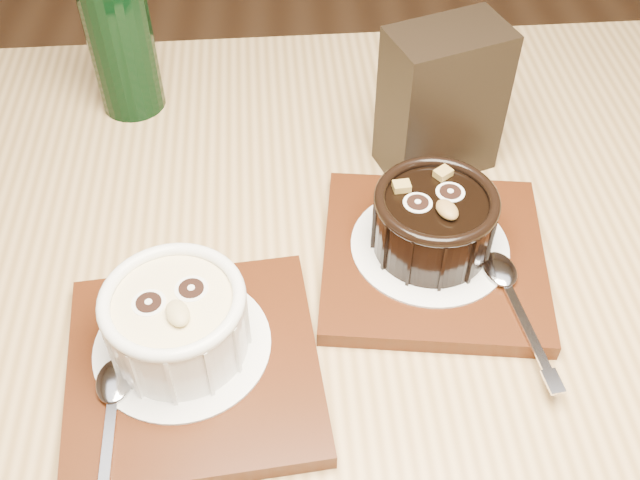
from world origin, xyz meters
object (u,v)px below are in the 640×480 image
Objects in this scene: table at (321,375)px; green_bottle at (117,24)px; ramekin_white at (176,319)px; condiment_stand at (441,102)px; tray_right at (433,257)px; ramekin_dark at (434,219)px; tray_left at (194,368)px.

green_bottle is at bearing 122.86° from table.
condiment_stand reaches higher than ramekin_white.
tray_right is (0.09, 0.05, 0.10)m from table.
tray_right is at bearing -84.27° from ramekin_dark.
ramekin_dark reaches higher than tray_right.
table is 12.05× the size of ramekin_white.
table is at bearing -123.20° from condiment_stand.
green_bottle is (-0.27, 0.23, 0.04)m from ramekin_dark.
tray_left is at bearing -80.30° from ramekin_white.
tray_left is 1.83× the size of ramekin_dark.
tray_right is 0.76× the size of green_bottle.
tray_left reaches higher than table.
ramekin_dark is 0.13m from condiment_stand.
ramekin_white is 0.33m from green_bottle.
ramekin_white is at bearing 121.20° from tray_left.
green_bottle is (-0.29, 0.10, 0.02)m from condiment_stand.
tray_right is at bearing -40.11° from green_bottle.
ramekin_white is 1.03× the size of ramekin_dark.
table is 0.14m from tray_right.
ramekin_dark is at bearing 3.29° from ramekin_white.
condiment_stand reaches higher than tray_left.
table is 0.17m from ramekin_dark.
condiment_stand is at bearing -19.42° from green_bottle.
tray_right is at bearing 27.50° from tray_left.
ramekin_dark reaches higher than table.
tray_right is at bearing 26.36° from table.
condiment_stand reaches higher than table.
tray_left is at bearing -172.50° from ramekin_dark.
condiment_stand is at bearing 57.96° from ramekin_dark.
green_bottle is at bearing 160.58° from condiment_stand.
ramekin_white reaches higher than tray_left.
green_bottle is (-0.27, 0.23, 0.08)m from tray_right.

